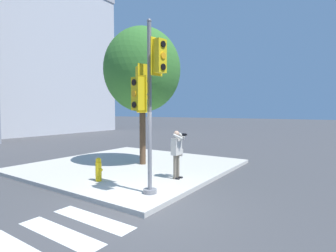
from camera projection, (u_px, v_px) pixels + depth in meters
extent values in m
plane|color=#424244|center=(142.00, 208.00, 6.83)|extent=(160.00, 160.00, 0.00)
cube|color=#BCB7AD|center=(131.00, 166.00, 11.67)|extent=(8.00, 8.00, 0.14)
cube|color=silver|center=(92.00, 219.00, 6.11)|extent=(0.49, 2.35, 0.01)
cube|color=silver|center=(59.00, 233.00, 5.40)|extent=(0.49, 2.35, 0.01)
cube|color=silver|center=(17.00, 252.00, 4.70)|extent=(0.49, 2.35, 0.01)
cylinder|color=slate|center=(150.00, 191.00, 7.57)|extent=(0.39, 0.39, 0.12)
cylinder|color=slate|center=(150.00, 107.00, 7.43)|extent=(0.12, 0.12, 4.73)
sphere|color=slate|center=(149.00, 21.00, 7.29)|extent=(0.13, 0.13, 0.13)
cylinder|color=slate|center=(146.00, 81.00, 7.54)|extent=(0.13, 0.25, 0.05)
cube|color=yellow|center=(142.00, 82.00, 7.73)|extent=(0.36, 0.33, 0.90)
cube|color=yellow|center=(144.00, 82.00, 7.63)|extent=(0.40, 0.17, 1.02)
cylinder|color=black|center=(140.00, 72.00, 7.82)|extent=(0.17, 0.09, 0.17)
cylinder|color=orange|center=(140.00, 82.00, 7.84)|extent=(0.17, 0.09, 0.17)
cylinder|color=black|center=(140.00, 92.00, 7.86)|extent=(0.17, 0.09, 0.17)
cylinder|color=slate|center=(154.00, 57.00, 7.23)|extent=(0.09, 0.25, 0.05)
cube|color=yellow|center=(160.00, 56.00, 7.06)|extent=(0.34, 0.29, 0.90)
cube|color=yellow|center=(156.00, 57.00, 7.15)|extent=(0.42, 0.10, 1.02)
cylinder|color=black|center=(163.00, 44.00, 6.95)|extent=(0.17, 0.06, 0.17)
cylinder|color=orange|center=(163.00, 55.00, 6.96)|extent=(0.17, 0.06, 0.17)
cylinder|color=black|center=(163.00, 67.00, 6.98)|extent=(0.17, 0.06, 0.17)
cylinder|color=slate|center=(145.00, 94.00, 7.28)|extent=(0.25, 0.09, 0.05)
cube|color=yellow|center=(138.00, 94.00, 7.11)|extent=(0.29, 0.34, 0.90)
cube|color=yellow|center=(142.00, 94.00, 7.20)|extent=(0.10, 0.42, 1.02)
cylinder|color=black|center=(134.00, 82.00, 7.00)|extent=(0.06, 0.17, 0.17)
cylinder|color=orange|center=(134.00, 94.00, 7.01)|extent=(0.06, 0.17, 0.17)
cylinder|color=black|center=(134.00, 105.00, 7.03)|extent=(0.06, 0.17, 0.17)
cube|color=black|center=(176.00, 178.00, 9.14)|extent=(0.09, 0.24, 0.05)
cube|color=black|center=(179.00, 177.00, 9.30)|extent=(0.09, 0.24, 0.05)
cylinder|color=#6B6051|center=(175.00, 167.00, 9.15)|extent=(0.11, 0.11, 0.84)
cylinder|color=#6B6051|center=(178.00, 166.00, 9.31)|extent=(0.11, 0.11, 0.84)
cube|color=beige|center=(176.00, 146.00, 9.19)|extent=(0.40, 0.22, 0.59)
sphere|color=tan|center=(176.00, 134.00, 9.16)|extent=(0.20, 0.20, 0.20)
cube|color=black|center=(184.00, 135.00, 8.99)|extent=(0.12, 0.10, 0.09)
cylinder|color=black|center=(186.00, 135.00, 8.95)|extent=(0.06, 0.08, 0.06)
cylinder|color=beige|center=(178.00, 137.00, 8.98)|extent=(0.23, 0.35, 0.22)
cylinder|color=beige|center=(182.00, 136.00, 9.20)|extent=(0.23, 0.35, 0.22)
cube|color=#B7B2A8|center=(180.00, 152.00, 9.45)|extent=(0.10, 0.20, 0.26)
cylinder|color=brown|center=(143.00, 131.00, 11.65)|extent=(0.27, 0.27, 3.00)
ellipsoid|color=#38752D|center=(142.00, 70.00, 11.49)|extent=(3.35, 3.35, 3.69)
cylinder|color=yellow|center=(99.00, 172.00, 8.88)|extent=(0.20, 0.20, 0.65)
sphere|color=yellow|center=(98.00, 160.00, 8.86)|extent=(0.18, 0.18, 0.18)
cylinder|color=yellow|center=(101.00, 170.00, 8.80)|extent=(0.09, 0.06, 0.09)
cube|color=#BCBCC1|center=(36.00, 61.00, 29.79)|extent=(16.31, 8.28, 16.33)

